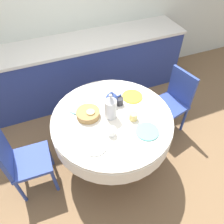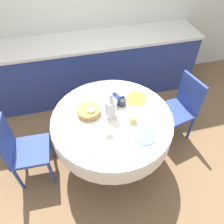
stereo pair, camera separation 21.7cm
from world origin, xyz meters
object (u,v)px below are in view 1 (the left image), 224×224
at_px(teapot, 112,99).
at_px(chair_right, 22,160).
at_px(coffee_carafe, 111,107).
at_px(chair_left, 173,100).

bearing_deg(teapot, chair_right, -171.74).
xyz_separation_m(chair_right, coffee_carafe, (0.96, -0.02, 0.40)).
bearing_deg(coffee_carafe, chair_right, 178.98).
relative_size(coffee_carafe, teapot, 1.65).
bearing_deg(teapot, chair_left, 2.15).
height_order(chair_left, chair_right, same).
bearing_deg(chair_right, teapot, 100.39).
xyz_separation_m(chair_left, coffee_carafe, (-0.95, -0.20, 0.40)).
height_order(chair_left, coffee_carafe, coffee_carafe).
xyz_separation_m(chair_left, chair_right, (-1.91, -0.18, 0.00)).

